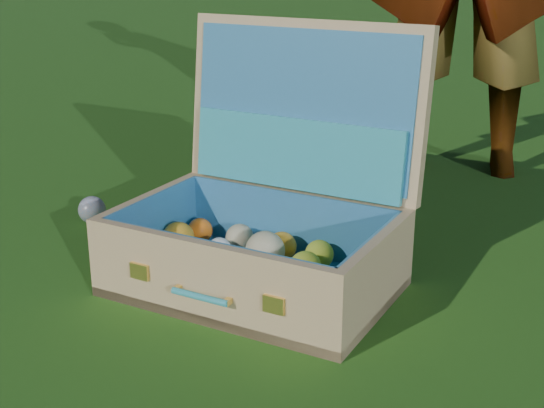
% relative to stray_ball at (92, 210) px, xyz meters
% --- Properties ---
extents(ground, '(60.00, 60.00, 0.00)m').
position_rel_stray_ball_xyz_m(ground, '(0.60, -0.02, -0.04)').
color(ground, '#215114').
rests_on(ground, ground).
extents(stray_ball, '(0.08, 0.08, 0.08)m').
position_rel_stray_ball_xyz_m(stray_ball, '(0.00, 0.00, 0.00)').
color(stray_ball, teal).
rests_on(stray_ball, ground).
extents(suitcase, '(0.61, 0.52, 0.58)m').
position_rel_stray_ball_xyz_m(suitcase, '(0.62, -0.07, 0.12)').
color(suitcase, tan).
rests_on(suitcase, ground).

